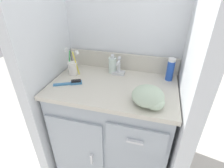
% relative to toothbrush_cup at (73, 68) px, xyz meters
% --- Properties ---
extents(ground_plane, '(6.00, 6.00, 0.00)m').
position_rel_toothbrush_cup_xyz_m(ground_plane, '(0.33, -0.07, -0.87)').
color(ground_plane, beige).
extents(wall_back, '(1.04, 0.08, 2.20)m').
position_rel_toothbrush_cup_xyz_m(wall_back, '(0.33, 0.24, 0.23)').
color(wall_back, silver).
rests_on(wall_back, ground_plane).
extents(wall_left, '(0.08, 0.61, 2.20)m').
position_rel_toothbrush_cup_xyz_m(wall_left, '(-0.15, -0.07, 0.23)').
color(wall_left, silver).
rests_on(wall_left, ground_plane).
extents(wall_right, '(0.08, 0.61, 2.20)m').
position_rel_toothbrush_cup_xyz_m(wall_right, '(0.81, -0.07, 0.23)').
color(wall_right, silver).
rests_on(wall_right, ground_plane).
extents(vanity, '(0.86, 0.55, 0.81)m').
position_rel_toothbrush_cup_xyz_m(vanity, '(0.33, -0.08, -0.44)').
color(vanity, '#9EA8B2').
rests_on(vanity, ground_plane).
extents(backsplash, '(0.86, 0.02, 0.13)m').
position_rel_toothbrush_cup_xyz_m(backsplash, '(0.33, 0.18, 0.01)').
color(backsplash, beige).
rests_on(backsplash, vanity).
extents(sink_faucet, '(0.09, 0.09, 0.14)m').
position_rel_toothbrush_cup_xyz_m(sink_faucet, '(0.33, 0.09, -0.01)').
color(sink_faucet, silver).
rests_on(sink_faucet, vanity).
extents(toothbrush_cup, '(0.11, 0.07, 0.20)m').
position_rel_toothbrush_cup_xyz_m(toothbrush_cup, '(0.00, 0.00, 0.00)').
color(toothbrush_cup, white).
rests_on(toothbrush_cup, vanity).
extents(soap_dispenser, '(0.06, 0.06, 0.15)m').
position_rel_toothbrush_cup_xyz_m(soap_dispenser, '(0.28, 0.11, 0.01)').
color(soap_dispenser, silver).
rests_on(soap_dispenser, vanity).
extents(shaving_cream_can, '(0.05, 0.05, 0.16)m').
position_rel_toothbrush_cup_xyz_m(shaving_cream_can, '(0.69, 0.10, 0.03)').
color(shaving_cream_can, '#234CB2').
rests_on(shaving_cream_can, vanity).
extents(hairbrush, '(0.18, 0.11, 0.03)m').
position_rel_toothbrush_cup_xyz_m(hairbrush, '(0.06, -0.14, -0.04)').
color(hairbrush, teal).
rests_on(hairbrush, vanity).
extents(hand_towel, '(0.19, 0.19, 0.10)m').
position_rel_toothbrush_cup_xyz_m(hand_towel, '(0.58, -0.23, -0.01)').
color(hand_towel, '#A8BCA3').
rests_on(hand_towel, vanity).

